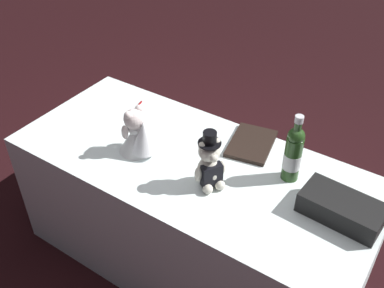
{
  "coord_description": "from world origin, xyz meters",
  "views": [
    {
      "loc": [
        -0.91,
        1.36,
        2.08
      ],
      "look_at": [
        0.0,
        0.0,
        0.82
      ],
      "focal_mm": 41.99,
      "sensor_mm": 36.0,
      "label": 1
    }
  ],
  "objects_px": {
    "signing_pen": "(136,108)",
    "teddy_bear_groom": "(210,164)",
    "gift_case_black": "(342,208)",
    "guestbook": "(251,143)",
    "teddy_bear_bride": "(138,134)",
    "champagne_bottle": "(293,153)"
  },
  "relations": [
    {
      "from": "signing_pen",
      "to": "teddy_bear_groom",
      "type": "bearing_deg",
      "value": 155.98
    },
    {
      "from": "gift_case_black",
      "to": "guestbook",
      "type": "relative_size",
      "value": 1.22
    },
    {
      "from": "teddy_bear_bride",
      "to": "guestbook",
      "type": "distance_m",
      "value": 0.56
    },
    {
      "from": "gift_case_black",
      "to": "guestbook",
      "type": "bearing_deg",
      "value": -22.96
    },
    {
      "from": "champagne_bottle",
      "to": "signing_pen",
      "type": "height_order",
      "value": "champagne_bottle"
    },
    {
      "from": "teddy_bear_groom",
      "to": "guestbook",
      "type": "distance_m",
      "value": 0.37
    },
    {
      "from": "champagne_bottle",
      "to": "signing_pen",
      "type": "relative_size",
      "value": 2.44
    },
    {
      "from": "teddy_bear_bride",
      "to": "signing_pen",
      "type": "bearing_deg",
      "value": -48.25
    },
    {
      "from": "champagne_bottle",
      "to": "signing_pen",
      "type": "distance_m",
      "value": 0.95
    },
    {
      "from": "gift_case_black",
      "to": "signing_pen",
      "type": "bearing_deg",
      "value": -7.57
    },
    {
      "from": "teddy_bear_groom",
      "to": "signing_pen",
      "type": "relative_size",
      "value": 2.04
    },
    {
      "from": "teddy_bear_groom",
      "to": "guestbook",
      "type": "xyz_separation_m",
      "value": [
        -0.02,
        -0.36,
        -0.1
      ]
    },
    {
      "from": "gift_case_black",
      "to": "guestbook",
      "type": "xyz_separation_m",
      "value": [
        0.53,
        -0.22,
        -0.04
      ]
    },
    {
      "from": "champagne_bottle",
      "to": "signing_pen",
      "type": "bearing_deg",
      "value": -3.3
    },
    {
      "from": "teddy_bear_groom",
      "to": "gift_case_black",
      "type": "bearing_deg",
      "value": -166.38
    },
    {
      "from": "teddy_bear_groom",
      "to": "champagne_bottle",
      "type": "xyz_separation_m",
      "value": [
        -0.28,
        -0.24,
        0.03
      ]
    },
    {
      "from": "signing_pen",
      "to": "gift_case_black",
      "type": "height_order",
      "value": "gift_case_black"
    },
    {
      "from": "guestbook",
      "to": "signing_pen",
      "type": "bearing_deg",
      "value": -6.26
    },
    {
      "from": "teddy_bear_groom",
      "to": "signing_pen",
      "type": "distance_m",
      "value": 0.73
    },
    {
      "from": "signing_pen",
      "to": "teddy_bear_bride",
      "type": "bearing_deg",
      "value": 131.75
    },
    {
      "from": "teddy_bear_groom",
      "to": "teddy_bear_bride",
      "type": "relative_size",
      "value": 1.17
    },
    {
      "from": "champagne_bottle",
      "to": "gift_case_black",
      "type": "relative_size",
      "value": 0.98
    }
  ]
}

